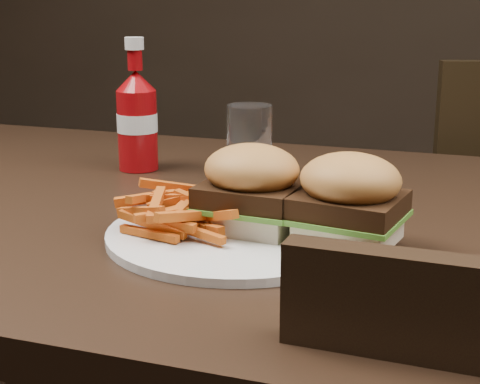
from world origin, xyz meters
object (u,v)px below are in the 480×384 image
(ketchup_bottle, at_px, (138,130))
(tumbler, at_px, (249,141))
(dining_table, at_px, (183,216))
(plate, at_px, (237,234))

(ketchup_bottle, xyz_separation_m, tumbler, (0.17, 0.00, -0.01))
(tumbler, bearing_deg, dining_table, -106.53)
(dining_table, relative_size, ketchup_bottle, 10.12)
(dining_table, xyz_separation_m, plate, (0.11, -0.12, 0.03))
(tumbler, bearing_deg, plate, -74.44)
(dining_table, relative_size, plate, 4.23)
(dining_table, distance_m, tumbler, 0.17)
(plate, xyz_separation_m, ketchup_bottle, (-0.25, 0.26, 0.06))
(dining_table, distance_m, ketchup_bottle, 0.21)
(ketchup_bottle, relative_size, tumbler, 1.17)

